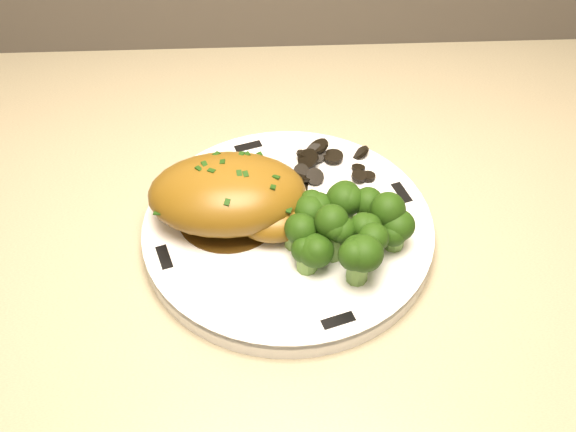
{
  "coord_description": "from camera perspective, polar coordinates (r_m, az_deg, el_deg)",
  "views": [
    {
      "loc": [
        0.13,
        1.27,
        1.26
      ],
      "look_at": [
        0.15,
        1.68,
        0.83
      ],
      "focal_mm": 45.0,
      "sensor_mm": 36.0,
      "label": 1
    }
  ],
  "objects": [
    {
      "name": "mushroom_pile",
      "position": [
        0.64,
        3.05,
        3.51
      ],
      "size": [
        0.07,
        0.05,
        0.02
      ],
      "color": "black",
      "rests_on": "plate"
    },
    {
      "name": "chicken_breast",
      "position": [
        0.59,
        -4.39,
        1.54
      ],
      "size": [
        0.13,
        0.09,
        0.05
      ],
      "rotation": [
        0.0,
        0.0,
        -0.01
      ],
      "color": "brown",
      "rests_on": "plate"
    },
    {
      "name": "rim_accent_2",
      "position": [
        0.58,
        -9.75,
        -3.25
      ],
      "size": [
        0.02,
        0.03,
        0.0
      ],
      "primitive_type": "cube",
      "rotation": [
        0.0,
        0.0,
        5.03
      ],
      "color": "black",
      "rests_on": "plate"
    },
    {
      "name": "rim_accent_0",
      "position": [
        0.63,
        8.96,
        1.82
      ],
      "size": [
        0.02,
        0.03,
        0.0
      ],
      "primitive_type": "cube",
      "rotation": [
        0.0,
        0.0,
        1.89
      ],
      "color": "black",
      "rests_on": "plate"
    },
    {
      "name": "plate",
      "position": [
        0.61,
        -0.0,
        -1.19
      ],
      "size": [
        0.25,
        0.25,
        0.02
      ],
      "primitive_type": "cylinder",
      "rotation": [
        0.0,
        0.0,
        -0.05
      ],
      "color": "white",
      "rests_on": "counter"
    },
    {
      "name": "rim_accent_3",
      "position": [
        0.54,
        3.98,
        -8.26
      ],
      "size": [
        0.03,
        0.02,
        0.0
      ],
      "primitive_type": "cube",
      "rotation": [
        0.0,
        0.0,
        6.6
      ],
      "color": "black",
      "rests_on": "plate"
    },
    {
      "name": "rim_accent_1",
      "position": [
        0.67,
        -3.17,
        5.49
      ],
      "size": [
        0.03,
        0.02,
        0.0
      ],
      "primitive_type": "cube",
      "rotation": [
        0.0,
        0.0,
        3.46
      ],
      "color": "black",
      "rests_on": "plate"
    },
    {
      "name": "broccoli_florets",
      "position": [
        0.57,
        4.45,
        -1.07
      ],
      "size": [
        0.1,
        0.09,
        0.04
      ],
      "rotation": [
        0.0,
        0.0,
        0.18
      ],
      "color": "olive",
      "rests_on": "plate"
    },
    {
      "name": "gravy_pool",
      "position": [
        0.61,
        -4.67,
        0.07
      ],
      "size": [
        0.09,
        0.09,
        0.0
      ],
      "primitive_type": "cylinder",
      "color": "#3F280B",
      "rests_on": "plate"
    }
  ]
}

